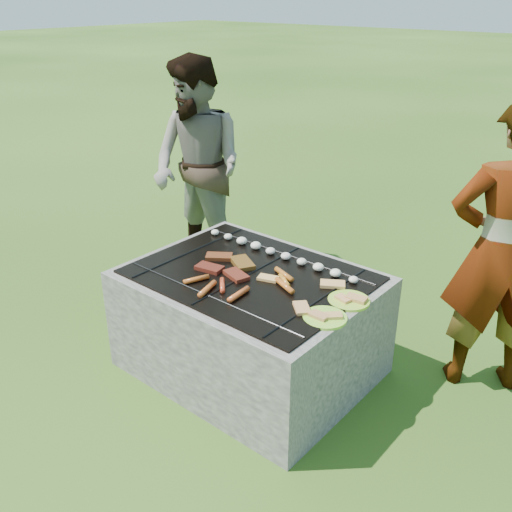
# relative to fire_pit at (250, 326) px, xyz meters

# --- Properties ---
(lawn) EXTENTS (60.00, 60.00, 0.00)m
(lawn) POSITION_rel_fire_pit_xyz_m (0.00, 0.00, -0.28)
(lawn) COLOR #234611
(lawn) RESTS_ON ground
(fire_pit) EXTENTS (1.30, 1.00, 0.62)m
(fire_pit) POSITION_rel_fire_pit_xyz_m (0.00, 0.00, 0.00)
(fire_pit) COLOR #A59E92
(fire_pit) RESTS_ON ground
(mushrooms) EXTENTS (1.05, 0.06, 0.04)m
(mushrooms) POSITION_rel_fire_pit_xyz_m (-0.01, 0.27, 0.35)
(mushrooms) COLOR white
(mushrooms) RESTS_ON fire_pit
(pork_slabs) EXTENTS (0.40, 0.30, 0.02)m
(pork_slabs) POSITION_rel_fire_pit_xyz_m (-0.15, -0.01, 0.34)
(pork_slabs) COLOR #99401B
(pork_slabs) RESTS_ON fire_pit
(sausages) EXTENTS (0.52, 0.50, 0.03)m
(sausages) POSITION_rel_fire_pit_xyz_m (0.08, -0.13, 0.34)
(sausages) COLOR #C77420
(sausages) RESTS_ON fire_pit
(bread_on_grate) EXTENTS (0.45, 0.43, 0.02)m
(bread_on_grate) POSITION_rel_fire_pit_xyz_m (0.35, 0.03, 0.34)
(bread_on_grate) COLOR #DDCB71
(bread_on_grate) RESTS_ON fire_pit
(plate_far) EXTENTS (0.28, 0.28, 0.03)m
(plate_far) POSITION_rel_fire_pit_xyz_m (0.56, 0.10, 0.33)
(plate_far) COLOR #D7EF39
(plate_far) RESTS_ON fire_pit
(plate_near) EXTENTS (0.26, 0.26, 0.03)m
(plate_near) POSITION_rel_fire_pit_xyz_m (0.56, -0.11, 0.33)
(plate_near) COLOR #EEF53A
(plate_near) RESTS_ON fire_pit
(cook) EXTENTS (0.69, 0.64, 1.58)m
(cook) POSITION_rel_fire_pit_xyz_m (1.06, 0.74, 0.51)
(cook) COLOR gray
(cook) RESTS_ON ground
(bystander) EXTENTS (0.81, 0.64, 1.61)m
(bystander) POSITION_rel_fire_pit_xyz_m (-1.18, 0.79, 0.52)
(bystander) COLOR gray
(bystander) RESTS_ON ground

